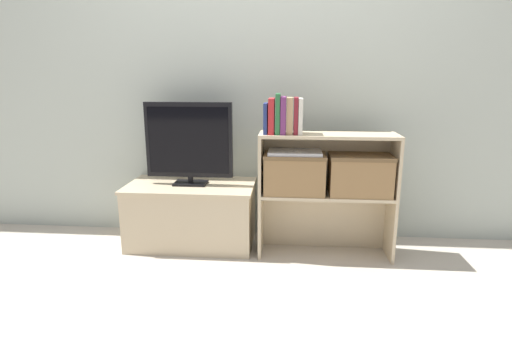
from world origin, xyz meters
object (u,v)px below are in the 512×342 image
Objects in this scene: book_navy at (266,118)px; laptop at (295,152)px; storage_basket_left at (294,172)px; book_forest at (278,114)px; book_maroon at (296,116)px; book_ivory at (300,116)px; book_tan at (290,116)px; storage_basket_right at (360,173)px; tv at (189,142)px; book_plum at (283,115)px; book_crimson at (272,116)px; tv_stand at (192,214)px.

book_navy reaches higher than laptop.
storage_basket_left is 1.17× the size of laptop.
book_forest reaches higher than laptop.
book_maroon is 1.03× the size of book_ivory.
book_tan is 0.57m from storage_basket_right.
book_navy reaches higher than tv.
book_forest is at bearing 0.00° from book_navy.
tv is at bearing 174.37° from storage_basket_right.
book_forest reaches higher than book_tan.
tv is 2.59× the size of book_plum.
book_navy is 0.08m from book_forest.
storage_basket_right is (0.49, 0.01, -0.36)m from book_plum.
book_ivory is 0.56× the size of storage_basket_right.
book_forest is at bearing 180.00° from book_tan.
book_ivory is at bearing 0.00° from book_navy.
book_tan is 0.67× the size of laptop.
book_crimson is 0.89× the size of book_forest.
book_crimson is 0.56× the size of storage_basket_right.
book_forest reaches higher than book_crimson.
storage_basket_right is (0.52, 0.01, -0.37)m from book_forest.
laptop is at bearing 10.46° from book_plum.
book_navy is at bearing 180.00° from book_forest.
laptop is (-0.41, -0.00, 0.13)m from storage_basket_right.
book_plum is 0.58× the size of storage_basket_left.
laptop is at bearing 21.02° from book_tan.
storage_basket_left is 0.41m from storage_basket_right.
storage_basket_right is (0.56, 0.01, -0.35)m from book_crimson.
tv_stand is 0.98m from book_tan.
book_crimson is 0.96× the size of book_plum.
book_maroon is at bearing -0.00° from book_crimson.
storage_basket_right is 0.43m from laptop.
book_forest is at bearing -178.46° from storage_basket_right.
book_crimson is at bearing 180.00° from book_forest.
book_navy reaches higher than storage_basket_left.
storage_basket_right is (0.38, 0.01, -0.36)m from book_ivory.
book_plum reaches higher than book_maroon.
tv is 1.51× the size of storage_basket_left.
book_forest reaches higher than storage_basket_right.
book_forest is 0.63× the size of storage_basket_right.
tv is at bearing 168.85° from book_plum.
book_plum reaches higher than book_tan.
book_maroon reaches higher than tv.
book_maroon is at bearing 0.00° from book_navy.
book_forest is 1.12× the size of book_ivory.
book_ivory is (0.73, -0.13, 0.70)m from tv_stand.
book_forest is 1.08× the size of book_plum.
book_navy is at bearing -175.65° from laptop.
book_navy is 0.28m from laptop.
storage_basket_left is (0.71, -0.11, -0.17)m from tv.
tv_stand is 3.91× the size of book_tan.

